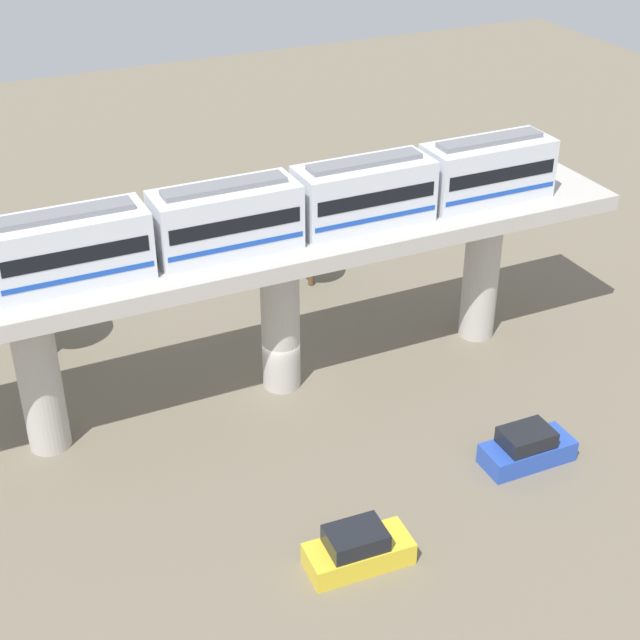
# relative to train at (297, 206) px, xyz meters

# --- Properties ---
(ground_plane) EXTENTS (120.00, 120.00, 0.00)m
(ground_plane) POSITION_rel_train_xyz_m (0.00, 0.97, -9.64)
(ground_plane) COLOR #706654
(viaduct) EXTENTS (5.20, 35.80, 8.11)m
(viaduct) POSITION_rel_train_xyz_m (0.00, 0.97, -3.34)
(viaduct) COLOR #B7B2AA
(viaduct) RESTS_ON ground
(train) EXTENTS (2.64, 27.45, 3.24)m
(train) POSITION_rel_train_xyz_m (0.00, 0.00, 0.00)
(train) COLOR silver
(train) RESTS_ON viaduct
(parked_car_yellow) EXTENTS (2.02, 4.29, 1.76)m
(parked_car_yellow) POSITION_rel_train_xyz_m (-12.79, 3.18, -8.90)
(parked_car_yellow) COLOR yellow
(parked_car_yellow) RESTS_ON ground
(parked_car_blue) EXTENTS (1.87, 4.23, 1.76)m
(parked_car_blue) POSITION_rel_train_xyz_m (-10.36, -6.58, -8.90)
(parked_car_blue) COLOR #284CB7
(parked_car_blue) RESTS_ON ground
(tree_near_viaduct) EXTENTS (3.22, 3.22, 5.67)m
(tree_near_viaduct) POSITION_rel_train_xyz_m (7.77, 11.08, -5.61)
(tree_near_viaduct) COLOR brown
(tree_near_viaduct) RESTS_ON ground
(tree_mid_lot) EXTENTS (2.53, 2.53, 4.14)m
(tree_mid_lot) POSITION_rel_train_xyz_m (9.00, -4.79, -6.80)
(tree_mid_lot) COLOR brown
(tree_mid_lot) RESTS_ON ground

